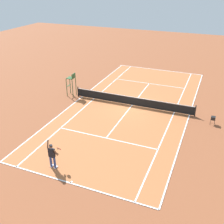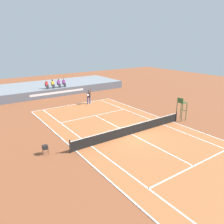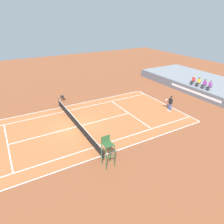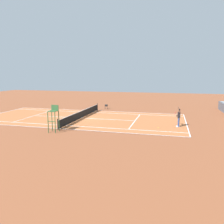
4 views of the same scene
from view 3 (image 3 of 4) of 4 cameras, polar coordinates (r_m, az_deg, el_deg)
The scene contains 13 objects.
ground_plane at distance 21.19m, azimuth -9.86°, elevation -4.13°, with size 80.00×80.00×0.00m, color brown.
court at distance 21.18m, azimuth -9.86°, elevation -4.11°, with size 11.08×23.88×0.03m.
net at distance 20.94m, azimuth -9.97°, elevation -2.89°, with size 11.98×0.10×1.07m.
barrier_wall at distance 30.61m, azimuth 21.99°, elevation 5.12°, with size 23.98×0.25×1.19m.
bleacher_platform at distance 34.09m, azimuth 26.79°, elevation 6.20°, with size 23.98×8.63×1.19m, color gray.
spectator_seated_0 at distance 31.68m, azimuth 21.65°, elevation 8.15°, with size 0.44×0.60×1.27m.
spectator_seated_1 at distance 31.14m, azimuth 22.95°, elevation 7.64°, with size 0.44×0.60×1.27m.
spectator_seated_2 at distance 30.60m, azimuth 24.31°, elevation 7.10°, with size 0.44×0.60×1.27m.
spectator_seated_3 at distance 30.15m, azimuth 25.57°, elevation 6.60°, with size 0.44×0.60×1.27m.
tennis_player at distance 24.88m, azimuth 15.95°, elevation 2.45°, with size 0.79×0.62×2.08m.
tennis_ball at distance 23.45m, azimuth 13.90°, elevation -1.36°, with size 0.07×0.07×0.07m, color #D1E533.
umpire_chair at distance 15.18m, azimuth -1.28°, elevation -9.99°, with size 0.77×0.77×2.44m.
ball_hopper at distance 27.71m, azimuth -13.73°, elevation 4.17°, with size 0.36×0.36×0.70m.
Camera 3 is at (17.51, -5.81, 10.42)m, focal length 32.78 mm.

